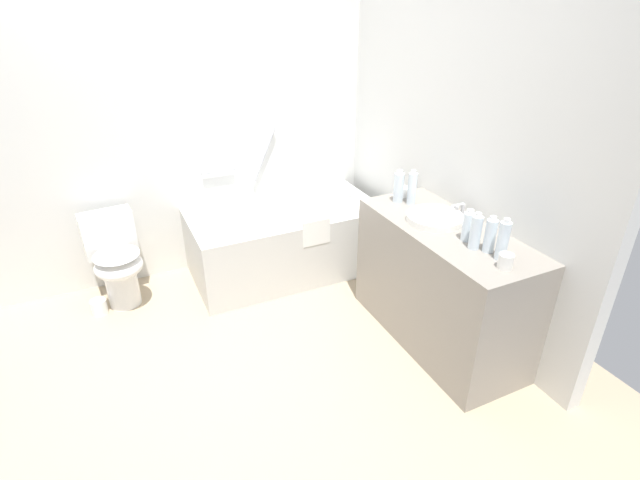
{
  "coord_description": "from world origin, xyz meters",
  "views": [
    {
      "loc": [
        -0.53,
        -2.52,
        2.1
      ],
      "look_at": [
        0.66,
        -0.02,
        0.66
      ],
      "focal_mm": 27.06,
      "sensor_mm": 36.0,
      "label": 1
    }
  ],
  "objects_px": {
    "water_bottle_1": "(468,226)",
    "sink_faucet": "(461,210)",
    "water_bottle_4": "(490,235)",
    "water_bottle_0": "(503,240)",
    "sink_basin": "(435,218)",
    "water_bottle_3": "(399,187)",
    "water_bottle_5": "(412,188)",
    "water_bottle_2": "(476,232)",
    "toilet_paper_roll": "(99,307)",
    "toilet": "(116,260)",
    "drinking_glass_1": "(404,192)",
    "drinking_glass_0": "(506,261)",
    "bathtub": "(285,238)"
  },
  "relations": [
    {
      "from": "toilet",
      "to": "water_bottle_3",
      "type": "relative_size",
      "value": 3.07
    },
    {
      "from": "toilet",
      "to": "water_bottle_5",
      "type": "distance_m",
      "value": 2.18
    },
    {
      "from": "toilet",
      "to": "sink_basin",
      "type": "distance_m",
      "value": 2.28
    },
    {
      "from": "drinking_glass_1",
      "to": "toilet_paper_roll",
      "type": "relative_size",
      "value": 0.72
    },
    {
      "from": "water_bottle_0",
      "to": "water_bottle_2",
      "type": "distance_m",
      "value": 0.16
    },
    {
      "from": "water_bottle_2",
      "to": "water_bottle_3",
      "type": "height_order",
      "value": "water_bottle_3"
    },
    {
      "from": "sink_faucet",
      "to": "water_bottle_2",
      "type": "relative_size",
      "value": 0.71
    },
    {
      "from": "toilet",
      "to": "drinking_glass_0",
      "type": "bearing_deg",
      "value": 39.09
    },
    {
      "from": "toilet",
      "to": "sink_basin",
      "type": "bearing_deg",
      "value": 50.86
    },
    {
      "from": "water_bottle_4",
      "to": "water_bottle_5",
      "type": "relative_size",
      "value": 0.89
    },
    {
      "from": "sink_basin",
      "to": "drinking_glass_0",
      "type": "distance_m",
      "value": 0.62
    },
    {
      "from": "toilet",
      "to": "water_bottle_5",
      "type": "height_order",
      "value": "water_bottle_5"
    },
    {
      "from": "water_bottle_3",
      "to": "drinking_glass_0",
      "type": "xyz_separation_m",
      "value": [
        0.01,
        -0.98,
        -0.06
      ]
    },
    {
      "from": "sink_basin",
      "to": "toilet_paper_roll",
      "type": "bearing_deg",
      "value": 150.73
    },
    {
      "from": "bathtub",
      "to": "water_bottle_3",
      "type": "distance_m",
      "value": 1.13
    },
    {
      "from": "water_bottle_4",
      "to": "sink_faucet",
      "type": "bearing_deg",
      "value": 67.45
    },
    {
      "from": "water_bottle_4",
      "to": "water_bottle_5",
      "type": "height_order",
      "value": "water_bottle_5"
    },
    {
      "from": "water_bottle_4",
      "to": "water_bottle_5",
      "type": "bearing_deg",
      "value": 89.93
    },
    {
      "from": "water_bottle_1",
      "to": "toilet_paper_roll",
      "type": "xyz_separation_m",
      "value": [
        -2.04,
        1.42,
        -0.85
      ]
    },
    {
      "from": "toilet",
      "to": "drinking_glass_1",
      "type": "distance_m",
      "value": 2.13
    },
    {
      "from": "water_bottle_1",
      "to": "water_bottle_4",
      "type": "distance_m",
      "value": 0.16
    },
    {
      "from": "water_bottle_3",
      "to": "water_bottle_4",
      "type": "relative_size",
      "value": 1.07
    },
    {
      "from": "water_bottle_1",
      "to": "sink_basin",
      "type": "bearing_deg",
      "value": 91.26
    },
    {
      "from": "water_bottle_2",
      "to": "water_bottle_4",
      "type": "bearing_deg",
      "value": -52.91
    },
    {
      "from": "bathtub",
      "to": "water_bottle_3",
      "type": "xyz_separation_m",
      "value": [
        0.53,
        -0.78,
        0.63
      ]
    },
    {
      "from": "water_bottle_0",
      "to": "sink_basin",
      "type": "bearing_deg",
      "value": 92.23
    },
    {
      "from": "water_bottle_5",
      "to": "toilet_paper_roll",
      "type": "relative_size",
      "value": 2.14
    },
    {
      "from": "water_bottle_0",
      "to": "drinking_glass_1",
      "type": "xyz_separation_m",
      "value": [
        0.02,
        0.94,
        -0.07
      ]
    },
    {
      "from": "toilet",
      "to": "water_bottle_2",
      "type": "height_order",
      "value": "water_bottle_2"
    },
    {
      "from": "sink_faucet",
      "to": "drinking_glass_0",
      "type": "distance_m",
      "value": 0.66
    },
    {
      "from": "water_bottle_1",
      "to": "toilet_paper_roll",
      "type": "bearing_deg",
      "value": 145.02
    },
    {
      "from": "water_bottle_4",
      "to": "drinking_glass_1",
      "type": "bearing_deg",
      "value": 88.77
    },
    {
      "from": "water_bottle_0",
      "to": "water_bottle_5",
      "type": "relative_size",
      "value": 1.0
    },
    {
      "from": "water_bottle_1",
      "to": "drinking_glass_1",
      "type": "relative_size",
      "value": 2.39
    },
    {
      "from": "water_bottle_2",
      "to": "water_bottle_3",
      "type": "relative_size",
      "value": 0.96
    },
    {
      "from": "water_bottle_5",
      "to": "toilet_paper_roll",
      "type": "distance_m",
      "value": 2.39
    },
    {
      "from": "toilet",
      "to": "toilet_paper_roll",
      "type": "bearing_deg",
      "value": -66.42
    },
    {
      "from": "water_bottle_0",
      "to": "water_bottle_5",
      "type": "distance_m",
      "value": 0.83
    },
    {
      "from": "water_bottle_1",
      "to": "drinking_glass_0",
      "type": "bearing_deg",
      "value": -95.66
    },
    {
      "from": "sink_basin",
      "to": "water_bottle_3",
      "type": "distance_m",
      "value": 0.37
    },
    {
      "from": "toilet",
      "to": "sink_faucet",
      "type": "relative_size",
      "value": 4.54
    },
    {
      "from": "sink_faucet",
      "to": "water_bottle_1",
      "type": "xyz_separation_m",
      "value": [
        -0.2,
        -0.29,
        0.05
      ]
    },
    {
      "from": "water_bottle_2",
      "to": "drinking_glass_1",
      "type": "distance_m",
      "value": 0.79
    },
    {
      "from": "water_bottle_4",
      "to": "water_bottle_1",
      "type": "bearing_deg",
      "value": 95.91
    },
    {
      "from": "water_bottle_1",
      "to": "drinking_glass_0",
      "type": "height_order",
      "value": "water_bottle_1"
    },
    {
      "from": "water_bottle_4",
      "to": "water_bottle_3",
      "type": "bearing_deg",
      "value": 94.22
    },
    {
      "from": "water_bottle_1",
      "to": "sink_faucet",
      "type": "bearing_deg",
      "value": 55.05
    },
    {
      "from": "water_bottle_0",
      "to": "toilet_paper_roll",
      "type": "height_order",
      "value": "water_bottle_0"
    },
    {
      "from": "water_bottle_0",
      "to": "drinking_glass_0",
      "type": "height_order",
      "value": "water_bottle_0"
    },
    {
      "from": "sink_faucet",
      "to": "water_bottle_2",
      "type": "height_order",
      "value": "water_bottle_2"
    }
  ]
}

